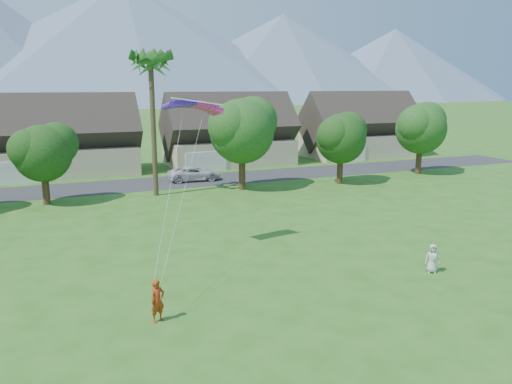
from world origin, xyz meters
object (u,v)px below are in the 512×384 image
kite_flyer (158,301)px  watcher (433,258)px  parked_car (194,173)px  parafoil_kite (194,104)px

kite_flyer → watcher: 14.36m
parked_car → kite_flyer: bearing=164.3°
watcher → parked_car: (-4.60, 29.68, -0.03)m
parked_car → parafoil_kite: 23.53m
parafoil_kite → kite_flyer: bearing=-126.5°
kite_flyer → watcher: bearing=-24.0°
parked_car → parafoil_kite: bearing=167.5°
watcher → parked_car: 30.04m
kite_flyer → parked_car: kite_flyer is taller
watcher → parafoil_kite: bearing=172.3°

